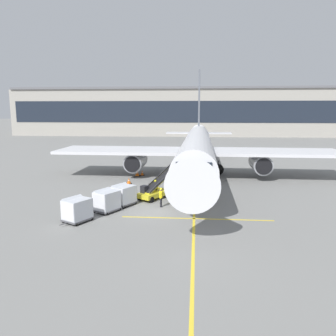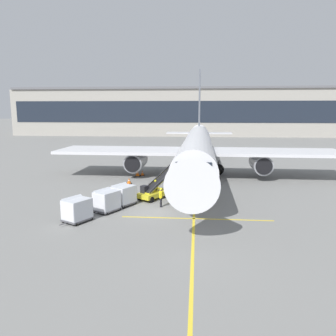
{
  "view_description": "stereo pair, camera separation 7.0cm",
  "coord_description": "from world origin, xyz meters",
  "views": [
    {
      "loc": [
        3.51,
        -27.07,
        8.47
      ],
      "look_at": [
        0.88,
        4.11,
        3.06
      ],
      "focal_mm": 35.82,
      "sensor_mm": 36.0,
      "label": 1
    },
    {
      "loc": [
        3.58,
        -27.07,
        8.47
      ],
      "look_at": [
        0.88,
        4.11,
        3.06
      ],
      "focal_mm": 35.82,
      "sensor_mm": 36.0,
      "label": 2
    }
  ],
  "objects": [
    {
      "name": "apron_guidance_line_lead_in",
      "position": [
        3.42,
        15.12,
        0.0
      ],
      "size": [
        0.2,
        110.0,
        0.01
      ],
      "color": "yellow",
      "rests_on": "ground"
    },
    {
      "name": "ground_crew_by_loader",
      "position": [
        -0.42,
        4.77,
        1.0
      ],
      "size": [
        0.53,
        0.37,
        1.74
      ],
      "color": "#514C42",
      "rests_on": "ground"
    },
    {
      "name": "terminal_building",
      "position": [
        7.5,
        90.71,
        7.88
      ],
      "size": [
        131.72,
        19.74,
        15.87
      ],
      "color": "#A8A399",
      "rests_on": "ground"
    },
    {
      "name": "ground_plane",
      "position": [
        0.0,
        0.0,
        0.0
      ],
      "size": [
        600.0,
        600.0,
        0.0
      ],
      "primitive_type": "plane",
      "color": "slate"
    },
    {
      "name": "safety_cone_nose_mark",
      "position": [
        -3.5,
        15.67,
        0.33
      ],
      "size": [
        0.59,
        0.59,
        0.67
      ],
      "color": "black",
      "rests_on": "ground"
    },
    {
      "name": "baggage_cart_lead",
      "position": [
        -2.97,
        1.74,
        1.0
      ],
      "size": [
        2.37,
        2.77,
        1.91
      ],
      "color": "#515156",
      "rests_on": "ground"
    },
    {
      "name": "baggage_cart_third",
      "position": [
        -5.55,
        -3.0,
        1.0
      ],
      "size": [
        2.37,
        2.77,
        1.91
      ],
      "color": "#515156",
      "rests_on": "ground"
    },
    {
      "name": "ground_crew_by_carts",
      "position": [
        0.47,
        1.48,
        1.0
      ],
      "size": [
        0.27,
        0.57,
        1.74
      ],
      "color": "black",
      "rests_on": "ground"
    },
    {
      "name": "safety_cone_wingtip",
      "position": [
        -4.07,
        15.23,
        0.38
      ],
      "size": [
        0.69,
        0.69,
        0.77
      ],
      "color": "black",
      "rests_on": "ground"
    },
    {
      "name": "baggage_cart_second",
      "position": [
        -3.97,
        -0.31,
        1.0
      ],
      "size": [
        2.37,
        2.77,
        1.91
      ],
      "color": "#515156",
      "rests_on": "ground"
    },
    {
      "name": "apron_guidance_line_stop_bar",
      "position": [
        3.65,
        -1.55,
        0.0
      ],
      "size": [
        12.0,
        0.2,
        0.01
      ],
      "color": "yellow",
      "rests_on": "ground"
    },
    {
      "name": "parked_airplane",
      "position": [
        3.66,
        15.98,
        3.72
      ],
      "size": [
        36.21,
        46.19,
        15.48
      ],
      "color": "white",
      "rests_on": "ground"
    },
    {
      "name": "belt_loader",
      "position": [
        -0.4,
        4.43,
        0.87
      ],
      "size": [
        3.9,
        5.14,
        3.03
      ],
      "color": "gold",
      "rests_on": "ground"
    },
    {
      "name": "safety_cone_engine_keepout",
      "position": [
        -4.24,
        10.58,
        0.34
      ],
      "size": [
        0.61,
        0.61,
        0.69
      ],
      "color": "black",
      "rests_on": "ground"
    }
  ]
}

